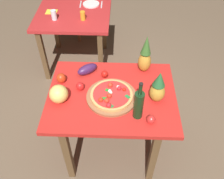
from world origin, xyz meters
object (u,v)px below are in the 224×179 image
at_px(tomato_beside_pepper, 80,86).
at_px(knife_utensil, 102,4).
at_px(napkin_folded, 52,12).
at_px(wine_bottle, 139,104).
at_px(pineapple_left, 145,56).
at_px(bell_pepper, 61,78).
at_px(pizza, 112,95).
at_px(melon, 59,94).
at_px(background_table, 74,22).
at_px(fork_utensil, 81,4).
at_px(eggplant, 87,69).
at_px(pineapple_right, 158,88).
at_px(tomato_by_bottle, 151,119).
at_px(dining_chair, 88,11).
at_px(tomato_near_board, 105,74).
at_px(dinner_plate, 91,4).
at_px(drinking_glass_water, 54,15).
at_px(drinking_glass_juice, 83,16).
at_px(pizza_board, 112,97).
at_px(display_table, 112,102).

bearing_deg(tomato_beside_pepper, knife_utensil, 87.04).
distance_m(knife_utensil, napkin_folded, 0.66).
xyz_separation_m(wine_bottle, pineapple_left, (0.08, 0.55, 0.03)).
xyz_separation_m(pineapple_left, bell_pepper, (-0.75, -0.19, -0.13)).
distance_m(pizza, melon, 0.44).
bearing_deg(background_table, bell_pepper, -85.95).
xyz_separation_m(tomato_beside_pepper, fork_utensil, (-0.20, 1.57, -0.03)).
relative_size(wine_bottle, eggplant, 1.79).
xyz_separation_m(wine_bottle, pineapple_right, (0.16, 0.18, -0.00)).
height_order(melon, tomato_by_bottle, melon).
distance_m(background_table, dining_chair, 0.67).
bearing_deg(pineapple_right, eggplant, 152.93).
distance_m(melon, fork_utensil, 1.71).
bearing_deg(knife_utensil, tomato_near_board, -86.05).
distance_m(wine_bottle, tomato_beside_pepper, 0.57).
bearing_deg(tomato_by_bottle, tomato_beside_pepper, 150.23).
xyz_separation_m(dinner_plate, knife_utensil, (0.14, 0.00, -0.00)).
bearing_deg(dinner_plate, background_table, -129.99).
bearing_deg(drinking_glass_water, bell_pepper, -75.25).
relative_size(pineapple_right, bell_pepper, 3.18).
distance_m(tomato_by_bottle, drinking_glass_juice, 1.67).
bearing_deg(tomato_beside_pepper, pizza, -19.14).
bearing_deg(bell_pepper, pineapple_right, -12.53).
bearing_deg(wine_bottle, tomato_near_board, 122.77).
distance_m(background_table, eggplant, 1.16).
height_order(eggplant, fork_utensil, eggplant).
bearing_deg(napkin_folded, dinner_plate, 24.31).
height_order(tomato_near_board, drinking_glass_water, drinking_glass_water).
distance_m(background_table, bell_pepper, 1.25).
height_order(pizza_board, bell_pepper, bell_pepper).
distance_m(pizza_board, tomato_by_bottle, 0.39).
distance_m(pineapple_left, tomato_near_board, 0.40).
distance_m(background_table, fork_utensil, 0.29).
bearing_deg(napkin_folded, pineapple_left, -44.17).
height_order(pineapple_right, knife_utensil, pineapple_right).
xyz_separation_m(pizza_board, eggplant, (-0.24, 0.31, 0.03)).
xyz_separation_m(pizza, fork_utensil, (-0.48, 1.67, -0.04)).
bearing_deg(dinner_plate, tomato_beside_pepper, -87.85).
height_order(pizza_board, eggplant, eggplant).
xyz_separation_m(pineapple_left, napkin_folded, (-1.11, 1.08, -0.17)).
distance_m(wine_bottle, dinner_plate, 1.93).
distance_m(drinking_glass_juice, napkin_folded, 0.46).
relative_size(pizza, drinking_glass_water, 2.98).
height_order(dining_chair, bell_pepper, bell_pepper).
xyz_separation_m(pizza_board, pineapple_right, (0.37, -0.00, 0.12)).
bearing_deg(fork_utensil, eggplant, -82.61).
relative_size(pizza_board, bell_pepper, 4.54).
relative_size(display_table, bell_pepper, 11.75).
height_order(background_table, bell_pepper, bell_pepper).
bearing_deg(pizza_board, knife_utensil, 96.79).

